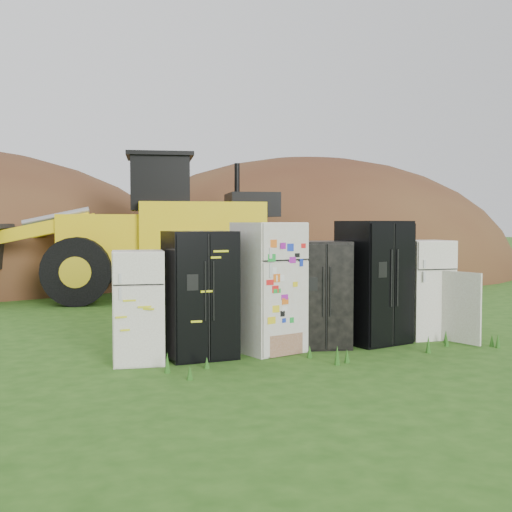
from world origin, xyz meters
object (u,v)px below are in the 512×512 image
(fridge_leftmost, at_px, (138,307))
(fridge_black_side, at_px, (200,295))
(wheel_loader, at_px, (123,226))
(fridge_sticker, at_px, (269,287))
(fridge_open_door, at_px, (426,289))
(fridge_dark_mid, at_px, (321,294))
(fridge_black_right, at_px, (374,282))

(fridge_leftmost, xyz_separation_m, fridge_black_side, (0.89, 0.01, 0.13))
(fridge_black_side, relative_size, wheel_loader, 0.24)
(fridge_leftmost, distance_m, wheel_loader, 7.69)
(fridge_leftmost, xyz_separation_m, fridge_sticker, (1.96, 0.02, 0.19))
(fridge_black_side, height_order, fridge_open_door, fridge_black_side)
(fridge_open_door, bearing_deg, fridge_black_side, -172.80)
(fridge_dark_mid, relative_size, fridge_open_door, 1.01)
(fridge_sticker, relative_size, fridge_open_door, 1.18)
(fridge_sticker, xyz_separation_m, fridge_black_right, (1.83, -0.03, 0.01))
(fridge_sticker, relative_size, fridge_dark_mid, 1.18)
(fridge_black_side, height_order, wheel_loader, wheel_loader)
(fridge_dark_mid, xyz_separation_m, wheel_loader, (-1.51, 7.49, 1.00))
(fridge_black_side, bearing_deg, fridge_sticker, 0.55)
(fridge_sticker, distance_m, fridge_dark_mid, 0.90)
(fridge_open_door, bearing_deg, fridge_leftmost, -172.77)
(fridge_dark_mid, xyz_separation_m, fridge_black_right, (0.94, -0.02, 0.16))
(fridge_dark_mid, bearing_deg, wheel_loader, 118.05)
(fridge_black_side, xyz_separation_m, wheel_loader, (0.45, 7.49, 0.92))
(fridge_dark_mid, height_order, wheel_loader, wheel_loader)
(fridge_black_side, bearing_deg, fridge_leftmost, -179.58)
(fridge_open_door, bearing_deg, fridge_dark_mid, -172.67)
(fridge_black_side, xyz_separation_m, fridge_dark_mid, (1.96, 0.00, -0.08))
(fridge_leftmost, xyz_separation_m, wheel_loader, (1.33, 7.50, 1.05))
(fridge_black_side, height_order, fridge_black_right, fridge_black_right)
(fridge_black_side, relative_size, fridge_open_door, 1.11)
(fridge_dark_mid, distance_m, wheel_loader, 7.71)
(fridge_leftmost, relative_size, fridge_sticker, 0.80)
(fridge_black_right, relative_size, fridge_open_door, 1.20)
(fridge_sticker, xyz_separation_m, wheel_loader, (-0.62, 7.48, 0.86))
(fridge_sticker, distance_m, fridge_open_door, 2.88)
(fridge_sticker, distance_m, fridge_black_right, 1.83)
(fridge_leftmost, height_order, fridge_black_right, fridge_black_right)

